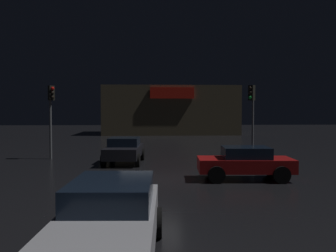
% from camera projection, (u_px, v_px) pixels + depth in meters
% --- Properties ---
extents(ground_plane, '(120.00, 120.00, 0.00)m').
position_uv_depth(ground_plane, '(151.00, 180.00, 15.62)').
color(ground_plane, black).
extents(store_building, '(16.37, 9.39, 5.91)m').
position_uv_depth(store_building, '(170.00, 110.00, 47.47)').
color(store_building, brown).
rests_on(store_building, ground).
extents(traffic_signal_main, '(0.41, 0.43, 4.39)m').
position_uv_depth(traffic_signal_main, '(51.00, 107.00, 22.10)').
color(traffic_signal_main, '#595B60').
rests_on(traffic_signal_main, ground).
extents(traffic_signal_cross_left, '(0.42, 0.42, 4.37)m').
position_uv_depth(traffic_signal_cross_left, '(252.00, 105.00, 21.35)').
color(traffic_signal_cross_left, '#595B60').
rests_on(traffic_signal_cross_left, ground).
extents(car_near, '(2.24, 4.13, 1.41)m').
position_uv_depth(car_near, '(124.00, 150.00, 20.53)').
color(car_near, black).
rests_on(car_near, ground).
extents(car_far, '(2.09, 4.56, 1.55)m').
position_uv_depth(car_far, '(110.00, 221.00, 7.02)').
color(car_far, '#B7B7BF').
rests_on(car_far, ground).
extents(car_crossing, '(4.03, 2.18, 1.38)m').
position_uv_depth(car_crossing, '(245.00, 162.00, 15.59)').
color(car_crossing, '#A51414').
rests_on(car_crossing, ground).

